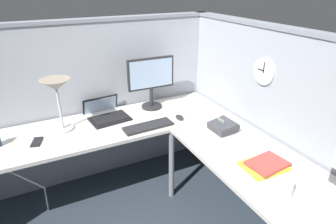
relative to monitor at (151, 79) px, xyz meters
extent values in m
plane|color=#2D3842|center=(-0.18, -0.64, -1.02)|extent=(6.80, 6.80, 0.00)
cube|color=#999EA8|center=(-0.55, 0.23, -0.25)|extent=(2.57, 0.10, 1.55)
cube|color=gray|center=(-0.55, 0.23, 0.54)|extent=(2.57, 0.12, 0.03)
cube|color=#999EA8|center=(0.69, -0.90, -0.25)|extent=(0.10, 2.37, 1.55)
cube|color=gray|center=(0.69, -0.90, 0.54)|extent=(0.12, 2.37, 0.03)
cube|color=beige|center=(-0.56, -0.17, -0.31)|extent=(2.35, 0.66, 0.03)
cube|color=beige|center=(0.29, -1.24, -0.31)|extent=(0.66, 1.49, 0.03)
cylinder|color=slate|center=(-0.02, -0.48, -0.67)|extent=(0.05, 0.05, 0.70)
cylinder|color=#232326|center=(0.00, 0.00, -0.28)|extent=(0.20, 0.20, 0.02)
cylinder|color=#232326|center=(0.00, 0.00, -0.18)|extent=(0.04, 0.04, 0.20)
cube|color=#232326|center=(0.00, 0.00, 0.06)|extent=(0.46, 0.04, 0.30)
cube|color=#99B2D1|center=(0.00, -0.02, 0.06)|extent=(0.42, 0.01, 0.26)
cube|color=black|center=(-0.45, -0.09, -0.29)|extent=(0.36, 0.28, 0.02)
cube|color=black|center=(-0.45, -0.09, -0.28)|extent=(0.31, 0.21, 0.00)
cube|color=black|center=(-0.48, 0.14, -0.25)|extent=(0.35, 0.11, 0.22)
cube|color=#99B2D1|center=(-0.48, 0.13, -0.25)|extent=(0.31, 0.09, 0.18)
cube|color=#232326|center=(-0.20, -0.38, -0.28)|extent=(0.43, 0.16, 0.02)
ellipsoid|color=#232326|center=(0.12, -0.36, -0.28)|extent=(0.06, 0.10, 0.03)
cylinder|color=#B7BABF|center=(-0.86, -0.09, -0.29)|extent=(0.17, 0.17, 0.02)
cylinder|color=#B7BABF|center=(-0.86, -0.09, -0.09)|extent=(0.02, 0.02, 0.38)
cone|color=gray|center=(-0.86, -0.09, 0.11)|extent=(0.24, 0.24, 0.09)
cube|color=black|center=(-1.08, -0.22, -0.29)|extent=(0.11, 0.16, 0.01)
cube|color=#38383D|center=(0.33, -0.71, -0.26)|extent=(0.19, 0.20, 0.10)
cube|color=#8CA58C|center=(0.33, -0.68, -0.22)|extent=(0.02, 0.09, 0.04)
cube|color=#38383D|center=(0.34, -0.80, -0.24)|extent=(0.19, 0.04, 0.04)
cube|color=yellow|center=(0.27, -1.27, -0.28)|extent=(0.29, 0.22, 0.02)
cube|color=#BF3F38|center=(0.28, -1.28, -0.26)|extent=(0.28, 0.21, 0.02)
cylinder|color=silver|center=(0.20, -1.52, -0.25)|extent=(0.08, 0.08, 0.10)
cylinder|color=#B7BABF|center=(0.63, -0.79, 0.20)|extent=(0.03, 0.22, 0.22)
cylinder|color=white|center=(0.62, -0.79, 0.20)|extent=(0.00, 0.19, 0.19)
cube|color=black|center=(0.61, -0.77, 0.21)|extent=(0.00, 0.06, 0.01)
cube|color=black|center=(0.61, -0.80, 0.24)|extent=(0.00, 0.01, 0.08)
cube|color=#99B7E5|center=(-0.01, 0.18, 0.02)|extent=(0.10, 0.00, 0.08)
camera|label=1|loc=(-1.04, -2.41, 0.87)|focal=30.87mm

